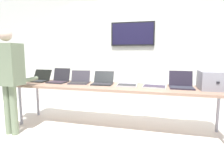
{
  "coord_description": "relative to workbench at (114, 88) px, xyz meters",
  "views": [
    {
      "loc": [
        0.67,
        -2.95,
        1.34
      ],
      "look_at": [
        -0.08,
        0.16,
        0.94
      ],
      "focal_mm": 28.36,
      "sensor_mm": 36.0,
      "label": 1
    }
  ],
  "objects": [
    {
      "name": "paper_sheet",
      "position": [
        -1.9,
        -0.17,
        0.05
      ],
      "size": [
        0.3,
        0.35,
        0.0
      ],
      "color": "white",
      "rests_on": "workbench"
    },
    {
      "name": "laptop_station_0",
      "position": [
        -1.57,
        0.12,
        0.1
      ],
      "size": [
        0.39,
        0.35,
        0.22
      ],
      "color": "black",
      "rests_on": "workbench"
    },
    {
      "name": "laptop_station_3",
      "position": [
        -0.24,
        0.1,
        0.1
      ],
      "size": [
        0.38,
        0.36,
        0.22
      ],
      "color": "black",
      "rests_on": "workbench"
    },
    {
      "name": "laptop_station_5",
      "position": [
        0.69,
        0.1,
        0.1
      ],
      "size": [
        0.41,
        0.4,
        0.26
      ],
      "color": "#AEB3B4",
      "rests_on": "workbench"
    },
    {
      "name": "person",
      "position": [
        -1.58,
        -0.62,
        0.31
      ],
      "size": [
        0.45,
        0.6,
        1.7
      ],
      "color": "slate",
      "rests_on": "ground"
    },
    {
      "name": "laptop_station_6",
      "position": [
        1.11,
        0.09,
        0.11
      ],
      "size": [
        0.37,
        0.33,
        0.27
      ],
      "color": "#241F2D",
      "rests_on": "workbench"
    },
    {
      "name": "ground",
      "position": [
        0.0,
        0.0,
        -0.74
      ],
      "size": [
        8.0,
        8.0,
        0.04
      ],
      "primitive_type": "cube",
      "color": "silver"
    },
    {
      "name": "laptop_station_2",
      "position": [
        -0.69,
        0.09,
        0.1
      ],
      "size": [
        0.39,
        0.32,
        0.23
      ],
      "color": "#39353E",
      "rests_on": "workbench"
    },
    {
      "name": "workbench",
      "position": [
        0.0,
        0.0,
        0.0
      ],
      "size": [
        3.66,
        0.7,
        0.76
      ],
      "color": "#94715C",
      "rests_on": "ground"
    },
    {
      "name": "back_wall",
      "position": [
        0.0,
        1.13,
        0.65
      ],
      "size": [
        8.0,
        0.11,
        2.72
      ],
      "color": "silver",
      "rests_on": "ground"
    },
    {
      "name": "laptop_station_1",
      "position": [
        -1.12,
        0.1,
        0.11
      ],
      "size": [
        0.37,
        0.34,
        0.26
      ],
      "color": "#252429",
      "rests_on": "workbench"
    },
    {
      "name": "equipment_box",
      "position": [
        1.57,
        0.05,
        0.19
      ],
      "size": [
        0.42,
        0.4,
        0.29
      ],
      "color": "gray",
      "rests_on": "workbench"
    },
    {
      "name": "laptop_station_4",
      "position": [
        0.22,
        0.09,
        0.1
      ],
      "size": [
        0.35,
        0.32,
        0.25
      ],
      "color": "#B2ADB4",
      "rests_on": "workbench"
    }
  ]
}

